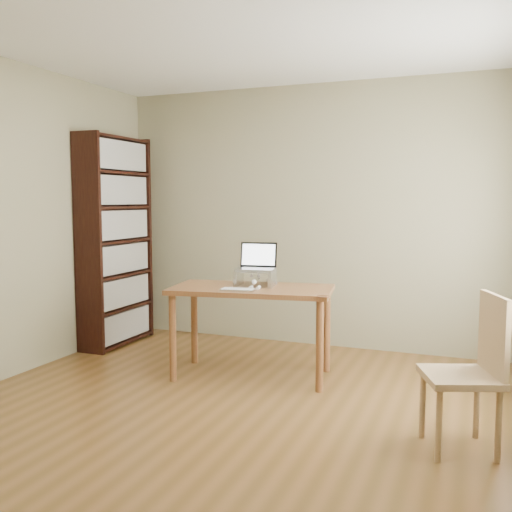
{
  "coord_description": "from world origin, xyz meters",
  "views": [
    {
      "loc": [
        1.59,
        -3.27,
        1.47
      ],
      "look_at": [
        -0.1,
        1.02,
        1.01
      ],
      "focal_mm": 40.0,
      "sensor_mm": 36.0,
      "label": 1
    }
  ],
  "objects_px": {
    "desk": "(252,300)",
    "keyboard": "(238,290)",
    "chair": "(474,368)",
    "laptop": "(258,263)",
    "cat": "(260,279)",
    "bookshelf": "(116,241)"
  },
  "relations": [
    {
      "from": "laptop",
      "to": "chair",
      "type": "distance_m",
      "value": 2.04
    },
    {
      "from": "cat",
      "to": "chair",
      "type": "distance_m",
      "value": 1.98
    },
    {
      "from": "bookshelf",
      "to": "laptop",
      "type": "xyz_separation_m",
      "value": [
        1.69,
        -0.38,
        -0.11
      ]
    },
    {
      "from": "bookshelf",
      "to": "chair",
      "type": "bearing_deg",
      "value": -21.9
    },
    {
      "from": "desk",
      "to": "keyboard",
      "type": "bearing_deg",
      "value": -106.87
    },
    {
      "from": "keyboard",
      "to": "chair",
      "type": "bearing_deg",
      "value": -27.97
    },
    {
      "from": "keyboard",
      "to": "cat",
      "type": "bearing_deg",
      "value": 71.2
    },
    {
      "from": "bookshelf",
      "to": "desk",
      "type": "distance_m",
      "value": 1.81
    },
    {
      "from": "laptop",
      "to": "chair",
      "type": "height_order",
      "value": "laptop"
    },
    {
      "from": "desk",
      "to": "cat",
      "type": "bearing_deg",
      "value": 65.46
    },
    {
      "from": "bookshelf",
      "to": "cat",
      "type": "xyz_separation_m",
      "value": [
        1.72,
        -0.4,
        -0.24
      ]
    },
    {
      "from": "keyboard",
      "to": "cat",
      "type": "relative_size",
      "value": 0.6
    },
    {
      "from": "chair",
      "to": "laptop",
      "type": "bearing_deg",
      "value": 129.61
    },
    {
      "from": "cat",
      "to": "desk",
      "type": "bearing_deg",
      "value": -117.34
    },
    {
      "from": "bookshelf",
      "to": "cat",
      "type": "height_order",
      "value": "bookshelf"
    },
    {
      "from": "keyboard",
      "to": "bookshelf",
      "type": "bearing_deg",
      "value": 148.11
    },
    {
      "from": "desk",
      "to": "cat",
      "type": "xyz_separation_m",
      "value": [
        0.03,
        0.11,
        0.16
      ]
    },
    {
      "from": "cat",
      "to": "chair",
      "type": "xyz_separation_m",
      "value": [
        1.69,
        -0.97,
        -0.31
      ]
    },
    {
      "from": "keyboard",
      "to": "cat",
      "type": "xyz_separation_m",
      "value": [
        0.06,
        0.33,
        0.05
      ]
    },
    {
      "from": "bookshelf",
      "to": "cat",
      "type": "relative_size",
      "value": 4.51
    },
    {
      "from": "chair",
      "to": "keyboard",
      "type": "bearing_deg",
      "value": 139.57
    },
    {
      "from": "desk",
      "to": "chair",
      "type": "distance_m",
      "value": 1.93
    }
  ]
}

